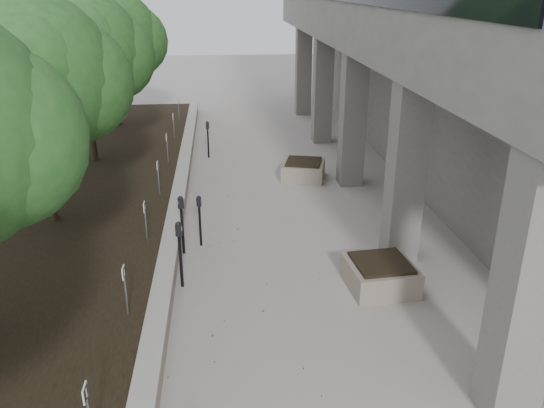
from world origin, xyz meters
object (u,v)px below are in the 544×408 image
crabapple_tree_4 (85,77)px  parking_meter_5 (208,139)px  planter_front (380,274)px  crabapple_tree_5 (112,57)px  parking_meter_2 (180,255)px  planter_back (303,170)px  crabapple_tree_3 (37,111)px  parking_meter_4 (200,221)px  parking_meter_3 (182,225)px

crabapple_tree_4 → parking_meter_5: bearing=17.5°
crabapple_tree_4 → planter_front: crabapple_tree_4 is taller
crabapple_tree_5 → parking_meter_5: (3.75, -3.82, -2.45)m
parking_meter_2 → planter_back: 7.40m
parking_meter_5 → planter_front: bearing=-77.0°
crabapple_tree_5 → parking_meter_2: size_ratio=3.68×
parking_meter_2 → crabapple_tree_3: bearing=141.6°
crabapple_tree_4 → parking_meter_5: 4.63m
parking_meter_4 → planter_front: size_ratio=0.98×
crabapple_tree_5 → parking_meter_5: 5.88m
crabapple_tree_4 → parking_meter_3: crabapple_tree_4 is taller
crabapple_tree_5 → parking_meter_4: (3.64, -11.02, -2.48)m
crabapple_tree_3 → crabapple_tree_4: size_ratio=1.00×
parking_meter_2 → parking_meter_3: parking_meter_2 is taller
parking_meter_2 → parking_meter_3: bearing=95.0°
parking_meter_3 → planter_back: 6.13m
planter_front → parking_meter_2: bearing=173.9°
crabapple_tree_4 → parking_meter_3: bearing=-63.1°
crabapple_tree_4 → parking_meter_4: crabapple_tree_4 is taller
parking_meter_3 → parking_meter_4: 0.55m
crabapple_tree_5 → parking_meter_2: crabapple_tree_5 is taller
crabapple_tree_4 → crabapple_tree_5: (0.00, 5.00, 0.00)m
planter_front → crabapple_tree_3: bearing=155.5°
parking_meter_4 → planter_back: bearing=66.3°
parking_meter_5 → planter_front: (3.63, -9.54, -0.37)m
parking_meter_5 → planter_front: 10.21m
crabapple_tree_4 → planter_back: crabapple_tree_4 is taller
crabapple_tree_4 → planter_back: size_ratio=4.21×
crabapple_tree_3 → parking_meter_2: bearing=-41.6°
crabapple_tree_3 → parking_meter_3: crabapple_tree_3 is taller
planter_front → parking_meter_3: bearing=154.6°
crabapple_tree_4 → parking_meter_5: (3.75, 1.18, -2.45)m
planter_front → planter_back: bearing=94.6°
parking_meter_4 → crabapple_tree_5: bearing=119.4°
crabapple_tree_5 → planter_back: (6.82, -6.44, -2.82)m
crabapple_tree_5 → parking_meter_3: bearing=-74.1°
crabapple_tree_4 → crabapple_tree_5: size_ratio=1.00×
crabapple_tree_4 → parking_meter_2: size_ratio=3.68×
crabapple_tree_4 → parking_meter_2: crabapple_tree_4 is taller
crabapple_tree_3 → parking_meter_5: 7.63m
parking_meter_2 → planter_front: bearing=-2.9°
crabapple_tree_3 → parking_meter_3: size_ratio=3.78×
parking_meter_4 → planter_front: (3.74, -2.34, -0.34)m
crabapple_tree_3 → parking_meter_5: crabapple_tree_3 is taller
parking_meter_3 → parking_meter_5: size_ratio=1.07×
planter_front → crabapple_tree_4: bearing=131.4°
crabapple_tree_3 → parking_meter_2: crabapple_tree_3 is taller
planter_back → parking_meter_2: bearing=-118.5°
crabapple_tree_5 → planter_front: 15.52m
crabapple_tree_3 → parking_meter_5: (3.75, 6.18, -2.45)m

